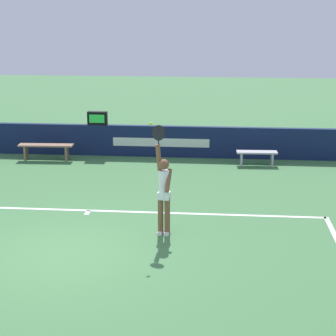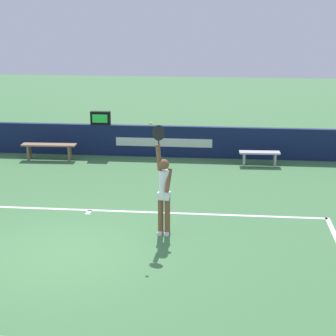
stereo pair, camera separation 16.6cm
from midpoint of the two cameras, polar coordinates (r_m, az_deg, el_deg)
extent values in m
plane|color=#407542|center=(12.23, -10.79, -8.25)|extent=(60.00, 60.00, 0.00)
cube|color=white|center=(14.59, -8.02, -4.11)|extent=(11.48, 0.11, 0.00)
cube|color=white|center=(14.46, -8.16, -4.31)|extent=(0.11, 0.30, 0.00)
cube|color=#111E44|center=(19.57, -4.54, 2.69)|extent=(15.48, 0.20, 1.03)
cube|color=silver|center=(19.31, -0.94, 2.50)|extent=(3.19, 0.01, 0.28)
cube|color=black|center=(19.58, -7.12, 4.83)|extent=(0.65, 0.20, 0.44)
cube|color=#33E54C|center=(19.48, -7.18, 4.77)|extent=(0.51, 0.01, 0.27)
cylinder|color=brown|center=(12.87, -0.44, -4.68)|extent=(0.12, 0.12, 0.85)
cylinder|color=brown|center=(12.91, -1.09, -4.63)|extent=(0.12, 0.12, 0.85)
cube|color=white|center=(12.99, -0.46, -6.33)|extent=(0.14, 0.25, 0.07)
cube|color=white|center=(13.03, -1.11, -6.27)|extent=(0.14, 0.25, 0.07)
cylinder|color=white|center=(12.65, -0.78, -1.56)|extent=(0.23, 0.23, 0.60)
cube|color=white|center=(12.73, -0.78, -2.69)|extent=(0.29, 0.25, 0.16)
sphere|color=brown|center=(12.53, -0.79, 0.35)|extent=(0.23, 0.23, 0.23)
cylinder|color=brown|center=(12.52, -1.29, 1.04)|extent=(0.16, 0.12, 0.58)
cylinder|color=brown|center=(12.54, -0.35, -1.23)|extent=(0.16, 0.38, 0.48)
ellipsoid|color=black|center=(12.39, -1.31, 3.43)|extent=(0.33, 0.08, 0.38)
cylinder|color=black|center=(12.44, -1.30, 2.57)|extent=(0.03, 0.03, 0.18)
sphere|color=#D0DB3A|center=(12.07, -2.07, 4.31)|extent=(0.07, 0.07, 0.07)
cube|color=#B1ABB4|center=(18.55, 8.38, 1.53)|extent=(1.28, 0.42, 0.05)
cube|color=#B1ABB4|center=(18.56, 6.88, 0.92)|extent=(0.07, 0.32, 0.42)
cube|color=#B1ABB4|center=(18.65, 9.82, 0.88)|extent=(0.07, 0.32, 0.42)
cube|color=#8C654F|center=(19.38, -12.03, 2.18)|extent=(1.78, 0.43, 0.05)
cube|color=#8C654F|center=(19.62, -13.89, 1.49)|extent=(0.07, 0.32, 0.49)
cube|color=#8C654F|center=(19.28, -10.06, 1.46)|extent=(0.07, 0.32, 0.49)
camera|label=1|loc=(0.08, -90.38, -0.11)|focal=62.70mm
camera|label=2|loc=(0.08, 89.62, 0.11)|focal=62.70mm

